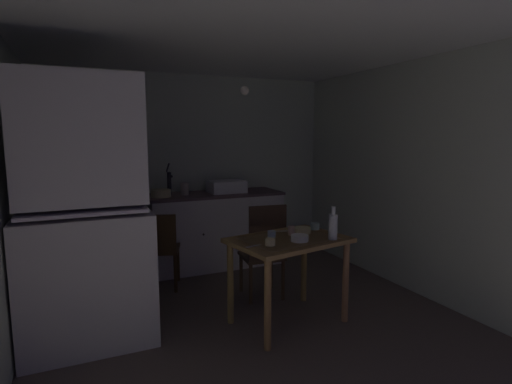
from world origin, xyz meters
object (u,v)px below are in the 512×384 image
Objects in this scene: dining_table at (289,252)px; glass_bottle at (333,226)px; serving_bowl_wide at (302,230)px; mixing_bowl_counter at (161,193)px; teacup_mint at (291,230)px; chair_by_counter at (159,248)px; chair_far_side at (264,250)px; hutch_cabinet at (85,223)px; sink_basin at (226,186)px; hand_pump at (169,181)px.

dining_table is 3.80× the size of glass_bottle.
mixing_bowl_counter is at bearing 121.07° from serving_bowl_wide.
teacup_mint is at bearing -167.10° from serving_bowl_wide.
serving_bowl_wide is at bearing -45.55° from chair_by_counter.
mixing_bowl_counter is at bearing 113.73° from dining_table.
chair_far_side reaches higher than dining_table.
hutch_cabinet is 1.83m from serving_bowl_wide.
hutch_cabinet reaches higher than teacup_mint.
dining_table is at bearing -92.41° from sink_basin.
mixing_bowl_counter reaches higher than teacup_mint.
teacup_mint is at bearing -6.91° from hutch_cabinet.
dining_table is 0.58m from chair_far_side.
teacup_mint is at bearing 50.91° from dining_table.
glass_bottle reaches higher than chair_far_side.
hand_pump is at bearing 57.47° from hutch_cabinet.
chair_far_side is (1.63, 0.26, -0.48)m from hutch_cabinet.
serving_bowl_wide is (0.18, -0.43, 0.29)m from chair_far_side.
chair_far_side is 6.05× the size of serving_bowl_wide.
hand_pump is 1.68× the size of mixing_bowl_counter.
glass_bottle is at bearing -60.40° from mixing_bowl_counter.
mixing_bowl_counter is 1.84m from teacup_mint.
chair_far_side is 0.55m from teacup_mint.
glass_bottle reaches higher than mixing_bowl_counter.
chair_far_side reaches higher than serving_bowl_wide.
hand_pump is 1.89m from teacup_mint.
mixing_bowl_counter is 1.43× the size of serving_bowl_wide.
teacup_mint is at bearing -67.45° from hand_pump.
dining_table is at bearing -66.27° from mixing_bowl_counter.
chair_far_side reaches higher than chair_by_counter.
hand_pump is 0.36× the size of dining_table.
hand_pump is at bearing 115.65° from glass_bottle.
hand_pump reaches higher than chair_by_counter.
serving_bowl_wide reaches higher than dining_table.
glass_bottle is at bearing -49.56° from chair_by_counter.
chair_by_counter is 2.96× the size of glass_bottle.
mixing_bowl_counter is 0.21× the size of dining_table.
chair_far_side is (0.67, -1.26, -0.60)m from hand_pump.
serving_bowl_wide is at bearing -67.84° from chair_far_side.
serving_bowl_wide is (1.81, -0.18, -0.19)m from hutch_cabinet.
teacup_mint reaches higher than serving_bowl_wide.
sink_basin is 1.23m from chair_by_counter.
hand_pump reaches higher than dining_table.
sink_basin is 1.32m from chair_far_side.
mixing_bowl_counter reaches higher than dining_table.
sink_basin is 1.13× the size of hand_pump.
chair_by_counter is at bearing -150.67° from sink_basin.
hutch_cabinet is 26.09× the size of teacup_mint.
hutch_cabinet reaches higher than serving_bowl_wide.
glass_bottle reaches higher than chair_by_counter.
chair_by_counter is (-0.96, -0.54, -0.55)m from sink_basin.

